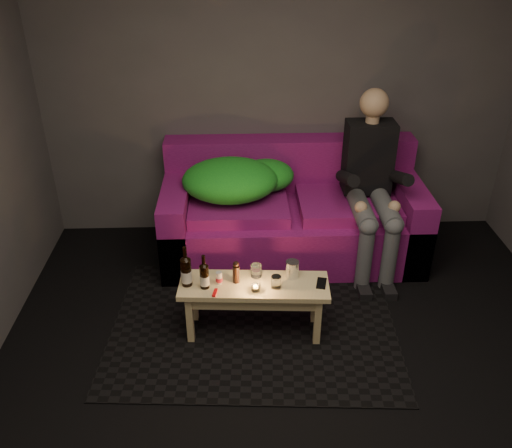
{
  "coord_description": "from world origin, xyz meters",
  "views": [
    {
      "loc": [
        -0.37,
        -2.17,
        2.57
      ],
      "look_at": [
        -0.24,
        1.42,
        0.49
      ],
      "focal_mm": 38.0,
      "sensor_mm": 36.0,
      "label": 1
    }
  ],
  "objects": [
    {
      "name": "floor",
      "position": [
        0.0,
        0.0,
        0.0
      ],
      "size": [
        4.5,
        4.5,
        0.0
      ],
      "primitive_type": "plane",
      "color": "black",
      "rests_on": "ground"
    },
    {
      "name": "person",
      "position": [
        0.68,
        1.65,
        0.73
      ],
      "size": [
        0.38,
        0.88,
        1.42
      ],
      "color": "black",
      "rests_on": "sofa"
    },
    {
      "name": "beer_bottle_b",
      "position": [
        -0.6,
        0.73,
        0.5
      ],
      "size": [
        0.06,
        0.06,
        0.25
      ],
      "color": "black",
      "rests_on": "coffee_table"
    },
    {
      "name": "rug",
      "position": [
        -0.27,
        0.81,
        0.0
      ],
      "size": [
        2.09,
        1.58,
        0.01
      ],
      "primitive_type": "cube",
      "rotation": [
        0.0,
        0.0,
        -0.06
      ],
      "color": "black",
      "rests_on": "floor"
    },
    {
      "name": "sofa",
      "position": [
        0.08,
        1.82,
        0.33
      ],
      "size": [
        2.12,
        0.96,
        0.91
      ],
      "color": "#750F60",
      "rests_on": "floor"
    },
    {
      "name": "beer_bottle_a",
      "position": [
        -0.72,
        0.77,
        0.52
      ],
      "size": [
        0.07,
        0.07,
        0.29
      ],
      "color": "black",
      "rests_on": "coffee_table"
    },
    {
      "name": "coffee_table",
      "position": [
        -0.27,
        0.76,
        0.34
      ],
      "size": [
        1.02,
        0.38,
        0.41
      ],
      "rotation": [
        0.0,
        0.0,
        -0.06
      ],
      "color": "#DCBD81",
      "rests_on": "rug"
    },
    {
      "name": "green_blanket",
      "position": [
        -0.38,
        1.81,
        0.69
      ],
      "size": [
        0.93,
        0.64,
        0.32
      ],
      "color": "#1A9028",
      "rests_on": "sofa"
    },
    {
      "name": "tumbler_front",
      "position": [
        -0.13,
        0.72,
        0.45
      ],
      "size": [
        0.09,
        0.09,
        0.08
      ],
      "primitive_type": "cylinder",
      "rotation": [
        0.0,
        0.0,
        -0.32
      ],
      "color": "white",
      "rests_on": "coffee_table"
    },
    {
      "name": "salt_shaker",
      "position": [
        -0.51,
        0.78,
        0.45
      ],
      "size": [
        0.05,
        0.05,
        0.09
      ],
      "primitive_type": "cylinder",
      "rotation": [
        0.0,
        0.0,
        -0.24
      ],
      "color": "silver",
      "rests_on": "coffee_table"
    },
    {
      "name": "smartphone",
      "position": [
        0.18,
        0.74,
        0.41
      ],
      "size": [
        0.09,
        0.14,
        0.01
      ],
      "primitive_type": "cube",
      "rotation": [
        0.0,
        0.0,
        -0.23
      ],
      "color": "black",
      "rests_on": "coffee_table"
    },
    {
      "name": "steel_cup",
      "position": [
        -0.01,
        0.83,
        0.47
      ],
      "size": [
        0.11,
        0.11,
        0.12
      ],
      "primitive_type": "cylinder",
      "rotation": [
        0.0,
        0.0,
        0.29
      ],
      "color": "silver",
      "rests_on": "coffee_table"
    },
    {
      "name": "pepper_mill",
      "position": [
        -0.39,
        0.79,
        0.47
      ],
      "size": [
        0.05,
        0.05,
        0.12
      ],
      "primitive_type": "cylinder",
      "rotation": [
        0.0,
        0.0,
        0.24
      ],
      "color": "black",
      "rests_on": "coffee_table"
    },
    {
      "name": "room",
      "position": [
        0.0,
        0.47,
        1.64
      ],
      "size": [
        4.5,
        4.5,
        4.5
      ],
      "color": "silver",
      "rests_on": "ground"
    },
    {
      "name": "tumbler_back",
      "position": [
        -0.26,
        0.85,
        0.45
      ],
      "size": [
        0.08,
        0.08,
        0.09
      ],
      "primitive_type": "cylinder",
      "rotation": [
        0.0,
        0.0,
        0.1
      ],
      "color": "white",
      "rests_on": "coffee_table"
    },
    {
      "name": "red_lighter",
      "position": [
        -0.53,
        0.66,
        0.42
      ],
      "size": [
        0.04,
        0.08,
        0.01
      ],
      "primitive_type": "cube",
      "rotation": [
        0.0,
        0.0,
        -0.2
      ],
      "color": "red",
      "rests_on": "coffee_table"
    },
    {
      "name": "tealight",
      "position": [
        -0.27,
        0.69,
        0.43
      ],
      "size": [
        0.06,
        0.06,
        0.04
      ],
      "color": "white",
      "rests_on": "coffee_table"
    }
  ]
}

